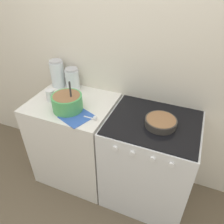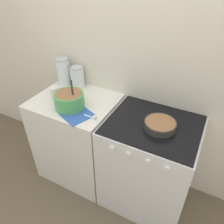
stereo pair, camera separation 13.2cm
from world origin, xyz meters
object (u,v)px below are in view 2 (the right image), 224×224
Objects in this scene: stove at (148,164)px; mixing_bowl at (69,100)px; baking_pan at (160,125)px; storage_jar_left at (64,73)px; storage_jar_middle at (78,79)px; tin_can at (55,92)px.

stove is 3.39× the size of mixing_bowl.
stove is 3.79× the size of baking_pan.
storage_jar_left is (-1.10, 0.26, 0.08)m from baking_pan.
stove is 1.22m from storage_jar_left.
mixing_bowl is at bearing -47.04° from storage_jar_left.
storage_jar_left is 1.26× the size of storage_jar_middle.
storage_jar_middle is at bearing 0.00° from storage_jar_left.
mixing_bowl is (-0.73, -0.11, 0.55)m from stove.
stove is 8.78× the size of tin_can.
baking_pan is at bearing 0.89° from tin_can.
baking_pan reaches higher than stove.
tin_can is at bearing -70.79° from storage_jar_left.
mixing_bowl is at bearing -17.53° from tin_can.
storage_jar_middle is (-0.94, 0.26, 0.06)m from baking_pan.
baking_pan is at bearing -15.27° from storage_jar_middle.
storage_jar_left is at bearing 109.21° from tin_can.
stove is at bearing -12.29° from storage_jar_left.
stove is 4.34× the size of storage_jar_middle.
mixing_bowl is 2.59× the size of tin_can.
mixing_bowl is 0.24m from tin_can.
stove is 1.09m from tin_can.
storage_jar_left reaches higher than tin_can.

